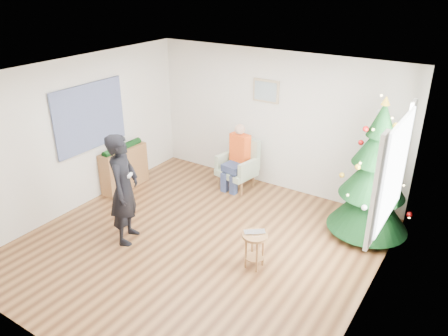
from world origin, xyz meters
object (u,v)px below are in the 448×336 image
Objects in this scene: armchair at (238,170)px; stool at (255,250)px; christmas_tree at (374,176)px; console at (124,168)px; standing_man at (124,189)px.

stool is at bearing -43.11° from armchair.
christmas_tree is 2.36× the size of armchair.
console is at bearing -168.26° from christmas_tree.
armchair is (-1.51, 2.05, 0.07)m from stool.
standing_man is at bearing -167.29° from stool.
christmas_tree is 1.29× the size of standing_man.
stool is (-1.08, -1.74, -0.74)m from christmas_tree.
standing_man is 1.90m from console.
christmas_tree is 2.17m from stool.
standing_man is at bearing -90.67° from armchair.
stool is at bearing -14.20° from console.
christmas_tree reaches higher than armchair.
stool is 3.42m from console.
standing_man is at bearing -144.57° from christmas_tree.
console reaches higher than stool.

